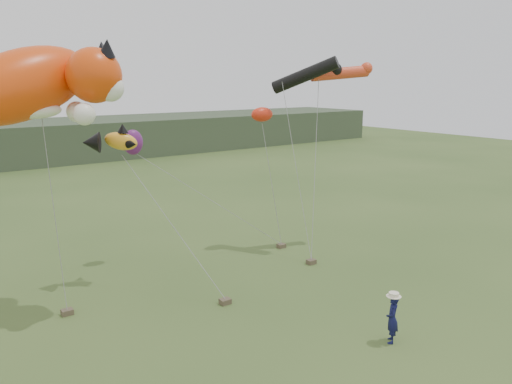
% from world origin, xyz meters
% --- Properties ---
extents(ground, '(120.00, 120.00, 0.00)m').
position_xyz_m(ground, '(0.00, 0.00, 0.00)').
color(ground, '#385123').
rests_on(ground, ground).
extents(festival_attendant, '(0.70, 0.68, 1.62)m').
position_xyz_m(festival_attendant, '(1.14, -1.93, 0.81)').
color(festival_attendant, '#111341').
rests_on(festival_attendant, ground).
extents(sandbag_anchors, '(14.51, 5.63, 0.20)m').
position_xyz_m(sandbag_anchors, '(-2.10, 4.83, 0.10)').
color(sandbag_anchors, brown).
rests_on(sandbag_anchors, ground).
extents(cat_kite, '(6.63, 3.77, 3.62)m').
position_xyz_m(cat_kite, '(-6.93, 6.64, 8.16)').
color(cat_kite, '#E7420A').
rests_on(cat_kite, ground).
extents(fish_kite, '(2.35, 1.52, 1.17)m').
position_xyz_m(fish_kite, '(-4.10, 8.13, 5.92)').
color(fish_kite, '#FAAA28').
rests_on(fish_kite, ground).
extents(tube_kites, '(4.63, 3.02, 1.77)m').
position_xyz_m(tube_kites, '(6.26, 6.78, 8.60)').
color(tube_kites, black).
rests_on(tube_kites, ground).
extents(misc_kites, '(7.15, 2.15, 1.99)m').
position_xyz_m(misc_kites, '(0.51, 9.22, 6.09)').
color(misc_kites, red).
rests_on(misc_kites, ground).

